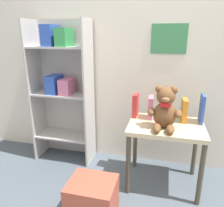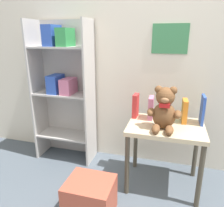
% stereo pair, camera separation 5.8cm
% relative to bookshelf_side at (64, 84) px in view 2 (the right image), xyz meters
% --- Properties ---
extents(wall_back, '(4.80, 0.07, 2.50)m').
position_rel_bookshelf_side_xyz_m(wall_back, '(0.92, 0.16, 0.42)').
color(wall_back, silver).
rests_on(wall_back, ground_plane).
extents(bookshelf_side, '(0.61, 0.29, 1.46)m').
position_rel_bookshelf_side_xyz_m(bookshelf_side, '(0.00, 0.00, 0.00)').
color(bookshelf_side, '#BCB7B2').
rests_on(bookshelf_side, ground_plane).
extents(display_table, '(0.63, 0.48, 0.58)m').
position_rel_bookshelf_side_xyz_m(display_table, '(1.06, -0.25, -0.33)').
color(display_table, beige).
rests_on(display_table, ground_plane).
extents(teddy_bear, '(0.27, 0.25, 0.35)m').
position_rel_bookshelf_side_xyz_m(teddy_bear, '(1.04, -0.32, -0.08)').
color(teddy_bear, brown).
rests_on(teddy_bear, display_table).
extents(book_standing_red, '(0.05, 0.12, 0.22)m').
position_rel_bookshelf_side_xyz_m(book_standing_red, '(0.78, -0.12, -0.14)').
color(book_standing_red, red).
rests_on(book_standing_red, display_table).
extents(book_standing_pink, '(0.05, 0.14, 0.20)m').
position_rel_bookshelf_side_xyz_m(book_standing_pink, '(0.92, -0.12, -0.14)').
color(book_standing_pink, '#D17093').
rests_on(book_standing_pink, display_table).
extents(book_standing_teal, '(0.04, 0.12, 0.22)m').
position_rel_bookshelf_side_xyz_m(book_standing_teal, '(1.06, -0.11, -0.13)').
color(book_standing_teal, teal).
rests_on(book_standing_teal, display_table).
extents(book_standing_orange, '(0.05, 0.14, 0.20)m').
position_rel_bookshelf_side_xyz_m(book_standing_orange, '(1.21, -0.13, -0.14)').
color(book_standing_orange, orange).
rests_on(book_standing_orange, display_table).
extents(book_standing_blue, '(0.02, 0.15, 0.25)m').
position_rel_bookshelf_side_xyz_m(book_standing_blue, '(1.35, -0.12, -0.12)').
color(book_standing_blue, '#2D51B7').
rests_on(book_standing_blue, display_table).
extents(storage_bin, '(0.35, 0.30, 0.29)m').
position_rel_bookshelf_side_xyz_m(storage_bin, '(0.56, -0.76, -0.68)').
color(storage_bin, '#AD4C38').
rests_on(storage_bin, ground_plane).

